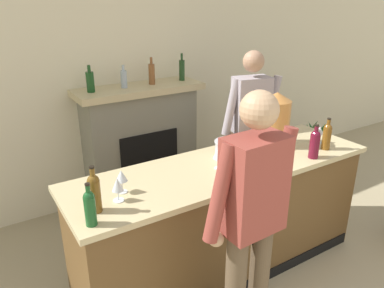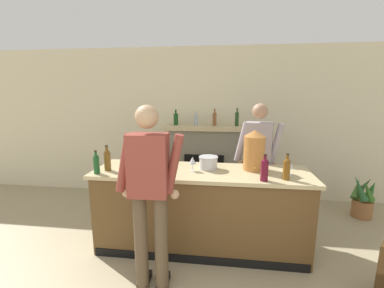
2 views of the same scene
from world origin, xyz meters
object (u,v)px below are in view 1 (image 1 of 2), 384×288
object	(u,v)px
fireplace_stone	(141,144)
wine_bottle_rose_blush	(327,135)
wine_glass_mid_counter	(121,177)
ice_bucket_steel	(228,150)
wine_glass_front_right	(117,185)
potted_plant_corner	(314,144)
wine_bottle_chardonnay_pale	(90,207)
person_bartender	(250,130)
wine_bottle_cabernet_heavy	(94,192)
wine_glass_front_left	(320,131)
person_customer	(251,226)
wine_bottle_merlot_tall	(315,143)
copper_dispenser	(276,119)
wine_glass_by_dispenser	(218,154)

from	to	relation	value
fireplace_stone	wine_bottle_rose_blush	bearing A→B (deg)	-59.47
wine_glass_mid_counter	ice_bucket_steel	bearing A→B (deg)	4.09
wine_glass_front_right	potted_plant_corner	bearing A→B (deg)	19.62
potted_plant_corner	wine_bottle_chardonnay_pale	world-z (taller)	wine_bottle_chardonnay_pale
person_bartender	wine_glass_front_right	distance (m)	1.82
fireplace_stone	wine_bottle_cabernet_heavy	world-z (taller)	fireplace_stone
potted_plant_corner	wine_glass_front_right	bearing A→B (deg)	-160.38
potted_plant_corner	wine_glass_front_left	size ratio (longest dim) A/B	4.27
person_customer	wine_glass_front_left	xyz separation A→B (m)	(1.43, 0.72, 0.11)
wine_bottle_merlot_tall	wine_glass_front_left	xyz separation A→B (m)	(0.31, 0.21, -0.02)
copper_dispenser	ice_bucket_steel	xyz separation A→B (m)	(-0.55, -0.04, -0.17)
wine_glass_front_right	ice_bucket_steel	bearing A→B (deg)	9.06
person_bartender	wine_glass_front_right	bearing A→B (deg)	-158.66
person_customer	ice_bucket_steel	size ratio (longest dim) A/B	7.80
wine_bottle_chardonnay_pale	person_bartender	bearing A→B (deg)	23.51
wine_glass_front_left	person_bartender	bearing A→B (deg)	113.17
wine_bottle_merlot_tall	wine_glass_front_right	size ratio (longest dim) A/B	1.72
wine_bottle_rose_blush	person_customer	bearing A→B (deg)	-156.87
wine_glass_mid_counter	potted_plant_corner	bearing A→B (deg)	18.51
wine_glass_front_right	wine_bottle_cabernet_heavy	bearing A→B (deg)	-164.08
potted_plant_corner	wine_bottle_merlot_tall	world-z (taller)	wine_bottle_merlot_tall
fireplace_stone	copper_dispenser	xyz separation A→B (m)	(0.70, -1.39, 0.56)
potted_plant_corner	copper_dispenser	bearing A→B (deg)	-151.01
wine_glass_mid_counter	wine_glass_by_dispenser	size ratio (longest dim) A/B	0.96
wine_bottle_chardonnay_pale	wine_glass_by_dispenser	bearing A→B (deg)	12.15
fireplace_stone	wine_glass_mid_counter	world-z (taller)	fireplace_stone
wine_glass_front_right	wine_glass_front_left	bearing A→B (deg)	0.43
wine_bottle_cabernet_heavy	copper_dispenser	bearing A→B (deg)	8.17
copper_dispenser	wine_glass_mid_counter	xyz separation A→B (m)	(-1.52, -0.11, -0.13)
wine_bottle_cabernet_heavy	potted_plant_corner	bearing A→B (deg)	19.45
wine_glass_by_dispenser	wine_glass_front_left	bearing A→B (deg)	-2.09
person_bartender	copper_dispenser	bearing A→B (deg)	-103.09
fireplace_stone	wine_glass_by_dispenser	xyz separation A→B (m)	(-0.03, -1.54, 0.44)
wine_bottle_chardonnay_pale	wine_glass_front_left	size ratio (longest dim) A/B	1.71
person_customer	wine_bottle_cabernet_heavy	world-z (taller)	person_customer
copper_dispenser	wine_glass_by_dispenser	bearing A→B (deg)	-168.58
wine_bottle_rose_blush	wine_bottle_merlot_tall	bearing A→B (deg)	-163.10
potted_plant_corner	wine_bottle_cabernet_heavy	xyz separation A→B (m)	(-3.58, -1.27, 0.85)
fireplace_stone	wine_glass_front_left	bearing A→B (deg)	-55.56
wine_glass_by_dispenser	wine_glass_mid_counter	bearing A→B (deg)	177.07
potted_plant_corner	person_customer	distance (m)	3.53
wine_bottle_cabernet_heavy	wine_glass_front_left	size ratio (longest dim) A/B	1.94
ice_bucket_steel	wine_glass_front_right	bearing A→B (deg)	-170.94
fireplace_stone	person_bartender	distance (m)	1.27
fireplace_stone	wine_glass_front_left	xyz separation A→B (m)	(1.08, -1.58, 0.43)
wine_bottle_cabernet_heavy	wine_glass_front_right	xyz separation A→B (m)	(0.17, 0.05, -0.03)
wine_bottle_rose_blush	wine_glass_front_right	bearing A→B (deg)	176.31
wine_bottle_cabernet_heavy	wine_bottle_merlot_tall	bearing A→B (deg)	-4.65
wine_bottle_merlot_tall	wine_bottle_cabernet_heavy	xyz separation A→B (m)	(-1.82, 0.15, 0.01)
copper_dispenser	wine_bottle_chardonnay_pale	xyz separation A→B (m)	(-1.83, -0.38, -0.12)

